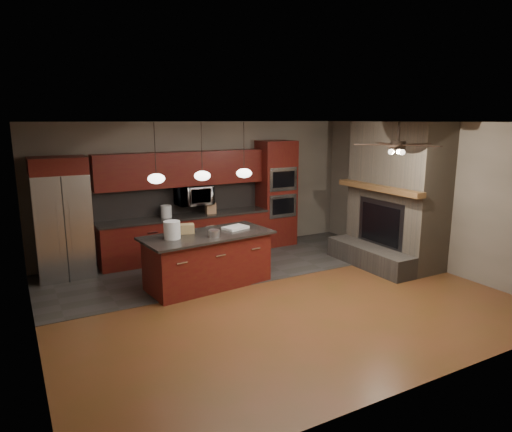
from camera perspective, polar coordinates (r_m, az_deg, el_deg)
ground at (r=7.62m, az=2.05°, el=-9.91°), size 7.00×7.00×0.00m
ceiling at (r=7.07m, az=2.22°, el=11.64°), size 7.00×6.00×0.02m
back_wall at (r=9.87m, az=-6.87°, el=3.50°), size 7.00×0.02×2.80m
right_wall at (r=9.48m, az=20.62°, el=2.47°), size 0.02×6.00×2.80m
left_wall at (r=6.23m, az=-26.71°, el=-2.69°), size 0.02×6.00×2.80m
slate_tile_patch at (r=9.11m, az=-3.79°, el=-6.17°), size 7.00×2.40×0.01m
fireplace_column at (r=9.42m, az=16.90°, el=2.03°), size 1.30×2.10×2.80m
back_cabinetry at (r=9.56m, az=-8.86°, el=0.08°), size 3.59×0.64×2.20m
oven_tower at (r=10.39m, az=2.53°, el=2.83°), size 0.80×0.63×2.38m
microwave at (r=9.56m, az=-7.82°, el=2.59°), size 0.73×0.41×0.50m
refrigerator at (r=8.89m, az=-23.07°, el=-0.28°), size 0.95×0.75×2.20m
kitchen_island at (r=7.97m, az=-6.02°, el=-5.44°), size 2.31×1.24×0.92m
white_bucket at (r=7.59m, az=-10.45°, el=-1.72°), size 0.36×0.36×0.29m
paint_can at (r=7.63m, az=-5.24°, el=-2.19°), size 0.22×0.22×0.12m
paint_tray at (r=8.18m, az=-2.60°, el=-1.46°), size 0.49×0.40×0.04m
cardboard_box at (r=7.94m, az=-8.68°, el=-1.57°), size 0.29×0.24×0.16m
counter_bucket at (r=9.36m, az=-11.16°, el=0.56°), size 0.27×0.27×0.25m
counter_box at (r=9.64m, az=-5.70°, el=0.99°), size 0.22×0.18×0.22m
pendant_left at (r=7.10m, az=-12.35°, el=4.62°), size 0.26×0.26×0.92m
pendant_center at (r=7.35m, az=-6.73°, el=5.05°), size 0.26×0.26×0.92m
pendant_right at (r=7.66m, az=-1.51°, el=5.41°), size 0.26×0.26×0.92m
ceiling_fan at (r=7.58m, az=17.32°, el=8.55°), size 1.27×1.33×0.41m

